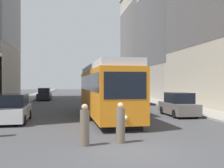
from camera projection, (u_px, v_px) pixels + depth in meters
The scene contains 12 objects.
ground_plane at pixel (134, 151), 10.32m from camera, with size 200.00×200.00×0.00m, color #424244.
sidewalk_left at pixel (32, 97), 48.46m from camera, with size 3.20×120.00×0.15m, color gray.
sidewalk_right at pixel (130, 96), 51.22m from camera, with size 3.20×120.00×0.15m, color gray.
streetcar at pixel (105, 89), 20.40m from camera, with size 2.95×13.54×3.89m.
transit_bus at pixel (121, 88), 35.57m from camera, with size 2.77×11.57×3.45m.
parked_car_left_near at pixel (14, 109), 18.06m from camera, with size 1.98×4.98×1.82m.
parked_car_left_mid at pixel (44, 95), 40.45m from camera, with size 1.90×4.83×1.82m.
parked_car_right_far at pixel (179, 105), 21.31m from camera, with size 1.89×4.36×1.82m.
pedestrian_crossing_near at pixel (85, 126), 11.18m from camera, with size 0.38×0.38×1.72m.
pedestrian_crossing_far at pixel (120, 124), 11.73m from camera, with size 0.39×0.39×1.73m.
building_right_midblock at pixel (150, 41), 62.11m from camera, with size 10.95×17.60×23.47m.
building_right_far at pixel (184, 34), 48.58m from camera, with size 14.93×22.03×21.71m.
Camera 1 is at (-2.40, -10.06, 2.58)m, focal length 43.97 mm.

